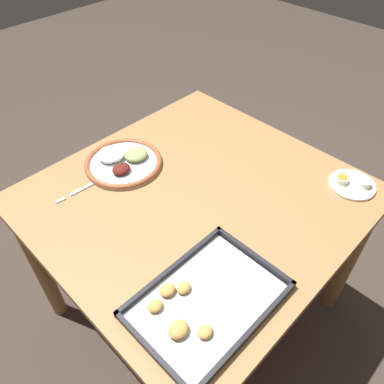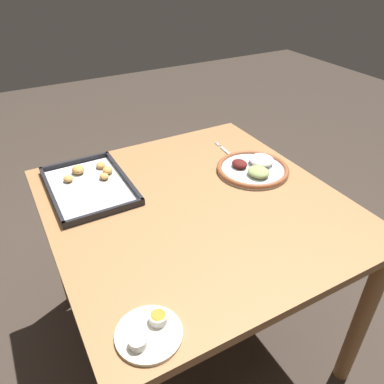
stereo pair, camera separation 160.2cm
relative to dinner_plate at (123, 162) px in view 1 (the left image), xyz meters
The scene contains 6 objects.
ground_plane 0.82m from the dinner_plate, 103.75° to the left, with size 8.00×8.00×0.00m, color #382D26.
dining_table 0.34m from the dinner_plate, 103.75° to the left, with size 1.03×0.99×0.75m.
dinner_plate is the anchor object (origin of this frame).
fork 0.17m from the dinner_plate, ahead, with size 0.20×0.03×0.00m.
saucer_plate 0.82m from the dinner_plate, 126.48° to the left, with size 0.16×0.16×0.03m.
baking_tray 0.64m from the dinner_plate, 71.20° to the left, with size 0.40×0.28×0.04m.
Camera 1 is at (0.66, 0.63, 1.65)m, focal length 35.00 mm.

